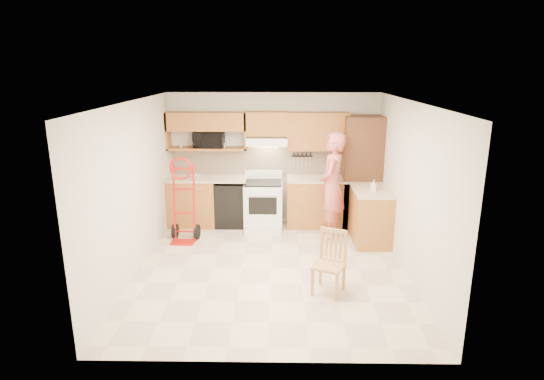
{
  "coord_description": "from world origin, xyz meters",
  "views": [
    {
      "loc": [
        0.11,
        -6.28,
        2.98
      ],
      "look_at": [
        0.0,
        0.5,
        1.1
      ],
      "focal_mm": 29.67,
      "sensor_mm": 36.0,
      "label": 1
    }
  ],
  "objects_px": {
    "range": "(263,201)",
    "person": "(332,186)",
    "microwave": "(209,139)",
    "hand_truck": "(183,204)",
    "dining_chair": "(329,263)"
  },
  "relations": [
    {
      "from": "person",
      "to": "dining_chair",
      "type": "bearing_deg",
      "value": 8.62
    },
    {
      "from": "microwave",
      "to": "dining_chair",
      "type": "distance_m",
      "value": 3.67
    },
    {
      "from": "range",
      "to": "person",
      "type": "height_order",
      "value": "person"
    },
    {
      "from": "range",
      "to": "hand_truck",
      "type": "bearing_deg",
      "value": -153.39
    },
    {
      "from": "range",
      "to": "dining_chair",
      "type": "height_order",
      "value": "range"
    },
    {
      "from": "microwave",
      "to": "person",
      "type": "bearing_deg",
      "value": -15.22
    },
    {
      "from": "microwave",
      "to": "range",
      "type": "height_order",
      "value": "microwave"
    },
    {
      "from": "person",
      "to": "microwave",
      "type": "bearing_deg",
      "value": -92.64
    },
    {
      "from": "microwave",
      "to": "range",
      "type": "relative_size",
      "value": 0.53
    },
    {
      "from": "range",
      "to": "microwave",
      "type": "bearing_deg",
      "value": 162.83
    },
    {
      "from": "person",
      "to": "hand_truck",
      "type": "distance_m",
      "value": 2.61
    },
    {
      "from": "range",
      "to": "dining_chair",
      "type": "relative_size",
      "value": 1.21
    },
    {
      "from": "hand_truck",
      "to": "dining_chair",
      "type": "distance_m",
      "value": 2.98
    },
    {
      "from": "microwave",
      "to": "hand_truck",
      "type": "relative_size",
      "value": 0.41
    },
    {
      "from": "person",
      "to": "dining_chair",
      "type": "xyz_separation_m",
      "value": [
        -0.25,
        -2.1,
        -0.51
      ]
    }
  ]
}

